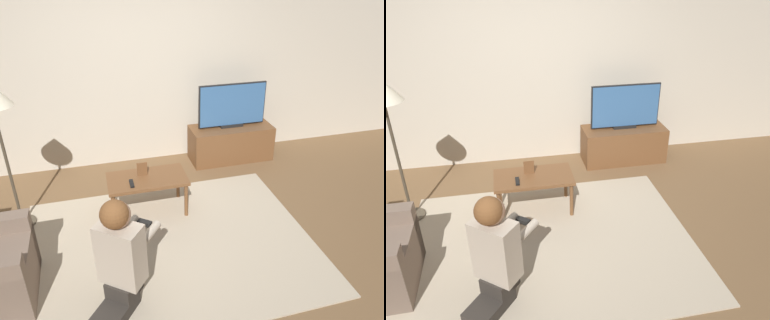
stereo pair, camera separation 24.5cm
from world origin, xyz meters
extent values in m
plane|color=brown|center=(0.00, 0.00, 0.00)|extent=(10.00, 10.00, 0.00)
cube|color=beige|center=(0.00, 1.93, 1.30)|extent=(10.00, 0.06, 2.60)
cube|color=#BCAD93|center=(0.00, 0.00, 0.01)|extent=(2.77, 2.12, 0.02)
cube|color=brown|center=(1.22, 1.59, 0.24)|extent=(1.12, 0.46, 0.48)
cube|color=black|center=(1.22, 1.59, 0.50)|extent=(0.31, 0.08, 0.04)
cube|color=black|center=(1.22, 1.60, 0.79)|extent=(0.93, 0.03, 0.57)
cube|color=#38669E|center=(1.22, 1.59, 0.79)|extent=(0.90, 0.04, 0.54)
cube|color=brown|center=(-0.10, 0.61, 0.42)|extent=(0.84, 0.46, 0.04)
cylinder|color=brown|center=(-0.48, 0.42, 0.20)|extent=(0.04, 0.04, 0.40)
cylinder|color=brown|center=(0.28, 0.42, 0.20)|extent=(0.04, 0.04, 0.40)
cylinder|color=brown|center=(-0.48, 0.80, 0.20)|extent=(0.04, 0.04, 0.40)
cylinder|color=brown|center=(0.28, 0.80, 0.20)|extent=(0.04, 0.04, 0.40)
cylinder|color=#4C4233|center=(-1.43, 0.74, 0.01)|extent=(0.28, 0.28, 0.03)
cylinder|color=#4C4233|center=(-1.43, 0.74, 0.77)|extent=(0.03, 0.03, 1.49)
cube|color=#332D28|center=(-0.58, -0.71, 0.07)|extent=(0.42, 0.45, 0.11)
cube|color=#332D28|center=(-0.49, -0.59, 0.20)|extent=(0.32, 0.32, 0.14)
cube|color=#C1B29E|center=(-0.49, -0.59, 0.52)|extent=(0.39, 0.37, 0.51)
sphere|color=tan|center=(-0.49, -0.59, 0.88)|extent=(0.21, 0.21, 0.21)
sphere|color=brown|center=(-0.50, -0.61, 0.90)|extent=(0.21, 0.21, 0.21)
cube|color=black|center=(-0.26, -0.30, 0.55)|extent=(0.13, 0.11, 0.04)
cylinder|color=#C1B29E|center=(-0.26, -0.46, 0.55)|extent=(0.24, 0.28, 0.07)
cylinder|color=#C1B29E|center=(-0.42, -0.33, 0.55)|extent=(0.24, 0.28, 0.07)
cube|color=brown|center=(-0.14, 0.68, 0.52)|extent=(0.11, 0.01, 0.15)
cube|color=black|center=(-0.27, 0.52, 0.45)|extent=(0.04, 0.15, 0.02)
camera|label=1|loc=(-0.55, -2.81, 2.46)|focal=35.00mm
camera|label=2|loc=(-0.31, -2.86, 2.46)|focal=35.00mm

